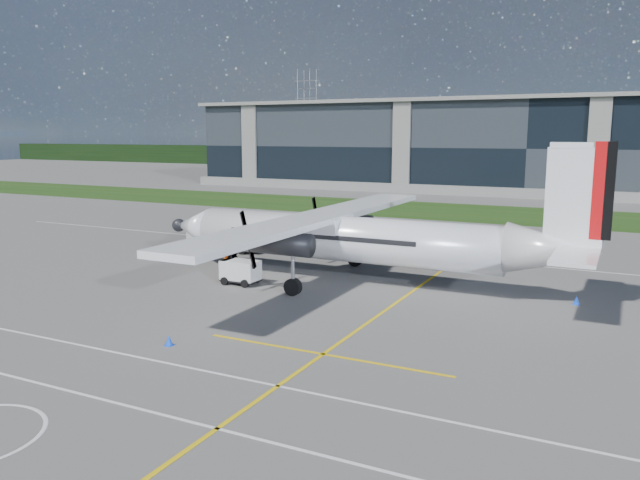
# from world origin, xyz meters

# --- Properties ---
(ground) EXTENTS (400.00, 400.00, 0.00)m
(ground) POSITION_xyz_m (0.00, 40.00, 0.00)
(ground) COLOR #615F5C
(ground) RESTS_ON ground
(grass_strip) EXTENTS (400.00, 18.00, 0.04)m
(grass_strip) POSITION_xyz_m (0.00, 48.00, 0.02)
(grass_strip) COLOR #1C3C10
(grass_strip) RESTS_ON ground
(terminal_building) EXTENTS (120.00, 20.00, 15.00)m
(terminal_building) POSITION_xyz_m (0.00, 80.00, 7.50)
(terminal_building) COLOR black
(terminal_building) RESTS_ON ground
(tree_line) EXTENTS (400.00, 6.00, 6.00)m
(tree_line) POSITION_xyz_m (0.00, 140.00, 3.00)
(tree_line) COLOR black
(tree_line) RESTS_ON ground
(pylon_west) EXTENTS (9.00, 4.60, 30.00)m
(pylon_west) POSITION_xyz_m (-80.00, 150.00, 15.00)
(pylon_west) COLOR gray
(pylon_west) RESTS_ON ground
(yellow_taxiway_centerline) EXTENTS (0.20, 70.00, 0.01)m
(yellow_taxiway_centerline) POSITION_xyz_m (3.00, 10.00, 0.01)
(yellow_taxiway_centerline) COLOR yellow
(yellow_taxiway_centerline) RESTS_ON ground
(white_lane_line) EXTENTS (90.00, 0.15, 0.01)m
(white_lane_line) POSITION_xyz_m (0.00, -14.00, 0.01)
(white_lane_line) COLOR white
(white_lane_line) RESTS_ON ground
(turboprop_aircraft) EXTENTS (30.05, 31.16, 9.35)m
(turboprop_aircraft) POSITION_xyz_m (-1.00, 7.21, 4.67)
(turboprop_aircraft) COLOR white
(turboprop_aircraft) RESTS_ON ground
(fuel_tanker_truck) EXTENTS (7.15, 2.33, 2.68)m
(fuel_tanker_truck) POSITION_xyz_m (-16.14, 13.09, 1.34)
(fuel_tanker_truck) COLOR silver
(fuel_tanker_truck) RESTS_ON ground
(baggage_tug) EXTENTS (2.63, 1.58, 1.58)m
(baggage_tug) POSITION_xyz_m (-7.73, 3.46, 0.79)
(baggage_tug) COLOR silver
(baggage_tug) RESTS_ON ground
(ground_crew_person) EXTENTS (0.77, 0.93, 2.00)m
(ground_crew_person) POSITION_xyz_m (-9.53, 4.49, 1.00)
(ground_crew_person) COLOR #F25907
(ground_crew_person) RESTS_ON ground
(safety_cone_tail) EXTENTS (0.36, 0.36, 0.50)m
(safety_cone_tail) POSITION_xyz_m (12.44, 7.99, 0.25)
(safety_cone_tail) COLOR #0E49F6
(safety_cone_tail) RESTS_ON ground
(safety_cone_stbdwing) EXTENTS (0.36, 0.36, 0.50)m
(safety_cone_stbdwing) POSITION_xyz_m (-4.23, 22.50, 0.25)
(safety_cone_stbdwing) COLOR #0E49F6
(safety_cone_stbdwing) RESTS_ON ground
(safety_cone_portwing) EXTENTS (0.36, 0.36, 0.50)m
(safety_cone_portwing) POSITION_xyz_m (-3.95, -8.16, 0.25)
(safety_cone_portwing) COLOR #0E49F6
(safety_cone_portwing) RESTS_ON ground
(safety_cone_fwd) EXTENTS (0.36, 0.36, 0.50)m
(safety_cone_fwd) POSITION_xyz_m (-17.21, 7.35, 0.25)
(safety_cone_fwd) COLOR #0E49F6
(safety_cone_fwd) RESTS_ON ground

